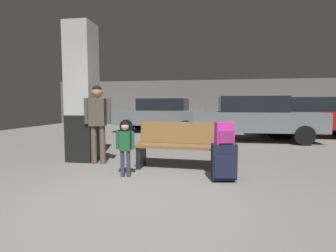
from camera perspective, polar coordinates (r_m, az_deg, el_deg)
ground_plane at (r=7.10m, az=1.76°, el=-5.46°), size 18.00×18.00×0.10m
garage_back_wall at (r=15.83m, az=5.71°, el=5.39°), size 18.00×0.12×2.80m
structural_pillar at (r=5.73m, az=-19.10°, el=7.06°), size 0.57×0.57×2.95m
bench at (r=4.77m, az=2.35°, el=-4.49°), size 1.63×0.62×0.89m
suitcase at (r=4.06m, az=12.74°, el=-7.99°), size 0.41×0.28×0.60m
backpack_bright at (r=3.98m, az=12.87°, el=-1.65°), size 0.31×0.25×0.34m
child at (r=4.23m, az=-9.83°, el=-3.92°), size 0.32×0.19×0.93m
adult at (r=5.28m, az=-15.87°, el=2.26°), size 0.55×0.22×1.61m
parked_car_near at (r=8.97m, az=19.13°, el=1.90°), size 4.10×1.81×1.51m
parked_car_side at (r=10.89m, az=29.13°, el=2.01°), size 4.17×1.94×1.51m
parked_car_far at (r=11.25m, az=-1.59°, el=2.67°), size 4.21×2.03×1.51m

